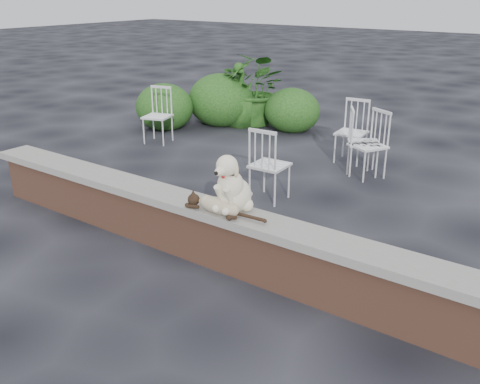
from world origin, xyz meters
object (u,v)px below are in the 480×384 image
Objects in this scene: chair_a at (157,115)px; chair_c at (270,164)px; dog at (235,181)px; chair_d at (368,145)px; chair_e at (364,142)px; potted_plant_b at (241,92)px; cat at (218,205)px; chair_b at (352,132)px; potted_plant_a at (258,89)px.

chair_a is 3.17m from chair_c.
chair_d is (-0.01, 3.14, -0.39)m from dog.
dog is at bearing 153.01° from chair_e.
chair_d is 0.72× the size of potted_plant_b.
dog reaches higher than chair_a.
cat is at bearing -62.49° from chair_d.
chair_e is (3.51, 0.52, 0.00)m from chair_a.
dog reaches higher than chair_b.
chair_a and chair_d have the same top height.
chair_e is 1.00× the size of chair_b.
chair_e and chair_b have the same top height.
chair_d is at bearing -28.92° from potted_plant_a.
chair_a is 0.68× the size of potted_plant_a.
potted_plant_b is at bearing 38.38° from chair_e.
chair_d is 1.65m from chair_c.
cat is 0.76× the size of potted_plant_b.
chair_e is at bearing -52.25° from chair_b.
chair_d is 1.00× the size of chair_c.
cat is (-0.08, -0.15, -0.20)m from dog.
cat is at bearing -56.04° from chair_a.
potted_plant_a is at bearing 48.65° from potted_plant_b.
dog is at bearing -53.93° from chair_a.
potted_plant_b is (-3.15, 4.50, -0.21)m from dog.
potted_plant_a reaches higher than dog.
dog is 0.61× the size of chair_c.
dog is 0.44× the size of potted_plant_b.
chair_a is at bearing 143.54° from dog.
chair_d is at bearing 90.58° from dog.
chair_c is (-0.58, 1.77, -0.19)m from cat.
dog is 4.55m from chair_a.
chair_e is at bearing -8.65° from chair_a.
chair_e reaches higher than cat.
potted_plant_b is (-3.14, 1.36, 0.18)m from chair_d.
potted_plant_b is at bearing -51.84° from chair_c.
chair_a and chair_b have the same top height.
chair_c is at bearing 112.40° from dog.
chair_d is 3.43m from potted_plant_b.
chair_c is at bearing -49.10° from potted_plant_b.
cat is 1.05× the size of chair_b.
chair_b is 0.68× the size of potted_plant_a.
chair_d is at bearing -115.86° from chair_c.
potted_plant_a reaches higher than chair_c.
potted_plant_b is (-0.22, -0.25, -0.04)m from potted_plant_a.
potted_plant_a reaches higher than chair_d.
chair_d is 3.34m from potted_plant_a.
potted_plant_b is at bearing 123.82° from cat.
chair_b is at bearing 13.26° from chair_e.
chair_c and chair_b have the same top height.
dog is 3.70m from chair_b.
cat is 5.57m from potted_plant_b.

